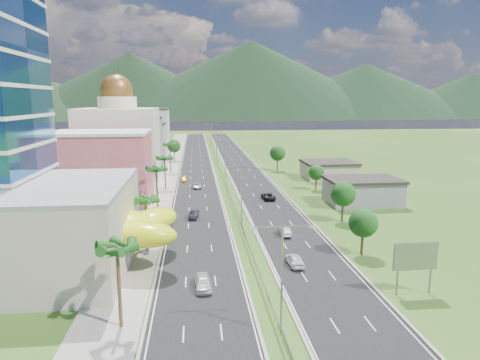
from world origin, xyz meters
name	(u,v)px	position (x,y,z in m)	size (l,w,h in m)	color
ground	(248,247)	(0.00, 0.00, 0.00)	(500.00, 500.00, 0.00)	#2D5119
road_left	(196,163)	(-7.50, 90.00, 0.02)	(11.00, 260.00, 0.04)	black
road_right	(238,162)	(7.50, 90.00, 0.02)	(11.00, 260.00, 0.04)	black
sidewalk_left	(170,163)	(-17.00, 90.00, 0.06)	(7.00, 260.00, 0.12)	gray
median_guardrail	(220,169)	(0.00, 71.99, 0.62)	(0.10, 216.06, 0.76)	gray
streetlight_median_a	(282,268)	(0.00, -25.00, 6.75)	(6.04, 0.25, 11.00)	gray
streetlight_median_b	(241,190)	(0.00, 10.00, 6.75)	(6.04, 0.25, 11.00)	gray
streetlight_median_c	(225,159)	(0.00, 50.00, 6.75)	(6.04, 0.25, 11.00)	gray
streetlight_median_d	(216,142)	(0.00, 95.00, 6.75)	(6.04, 0.25, 11.00)	gray
streetlight_median_e	(212,133)	(0.00, 140.00, 6.75)	(6.04, 0.25, 11.00)	gray
mall_podium	(10,231)	(-32.00, -6.00, 5.50)	(30.00, 24.00, 11.00)	#BBAC9A
lime_canopy	(108,227)	(-20.00, -4.00, 4.99)	(18.00, 15.00, 7.40)	yellow
pink_shophouse	(102,169)	(-28.00, 32.00, 7.50)	(20.00, 15.00, 15.00)	#C14F64
domed_building	(119,141)	(-28.00, 55.00, 11.35)	(20.00, 20.00, 28.70)	beige
midrise_grey	(136,144)	(-27.00, 80.00, 8.00)	(16.00, 15.00, 16.00)	gray
midrise_beige	(144,142)	(-27.00, 102.00, 6.50)	(16.00, 15.00, 13.00)	#BBAC9A
midrise_white	(150,131)	(-27.00, 125.00, 9.00)	(16.00, 15.00, 18.00)	silver
billboard	(415,258)	(17.00, -18.00, 4.42)	(5.20, 0.35, 6.20)	gray
shed_near	(362,192)	(28.00, 25.00, 2.50)	(15.00, 10.00, 5.00)	gray
shed_far	(329,171)	(30.00, 55.00, 2.20)	(14.00, 12.00, 4.40)	#BBAC9A
palm_tree_a	(117,250)	(-15.50, -22.00, 8.02)	(3.60, 3.60, 9.10)	#47301C
palm_tree_b	(145,202)	(-15.50, 2.00, 7.06)	(3.60, 3.60, 8.10)	#47301C
palm_tree_c	(156,171)	(-15.50, 22.00, 8.50)	(3.60, 3.60, 9.60)	#47301C
palm_tree_d	(165,159)	(-15.50, 45.00, 7.54)	(3.60, 3.60, 8.60)	#47301C
palm_tree_e	(170,146)	(-15.50, 70.00, 8.31)	(3.60, 3.60, 9.40)	#47301C
leafy_tree_lfar	(174,146)	(-15.50, 95.00, 5.58)	(4.90, 4.90, 8.05)	#47301C
leafy_tree_ra	(363,223)	(16.00, -5.00, 4.78)	(4.20, 4.20, 6.90)	#47301C
leafy_tree_rb	(343,194)	(19.00, 12.00, 5.18)	(4.55, 4.55, 7.47)	#47301C
leafy_tree_rc	(316,173)	(22.00, 40.00, 4.37)	(3.85, 3.85, 6.33)	#47301C
leafy_tree_rd	(277,153)	(18.00, 70.00, 5.58)	(4.90, 4.90, 8.05)	#47301C
mountain_ridge	(251,118)	(60.00, 450.00, 0.00)	(860.00, 140.00, 90.00)	black
car_white_near_left	(203,282)	(-7.23, -14.09, 0.84)	(1.88, 4.67, 1.59)	silver
car_dark_left	(194,215)	(-8.34, 16.99, 0.75)	(1.50, 4.31, 1.42)	black
car_silver_mid_left	(197,186)	(-7.64, 45.21, 0.69)	(2.16, 4.68, 1.30)	#AEB2B6
car_yellow_far_left	(184,179)	(-11.14, 54.68, 0.66)	(1.74, 4.28, 1.24)	yellow
car_white_near_right	(295,260)	(5.30, -8.08, 0.84)	(1.89, 4.70, 1.60)	silver
car_silver_right	(284,231)	(6.63, 4.91, 0.74)	(1.49, 4.28, 1.41)	#A7AAAF
car_dark_far_right	(268,196)	(8.33, 30.95, 0.79)	(2.50, 5.41, 1.50)	black
motorcycle	(172,223)	(-12.30, 12.43, 0.59)	(0.52, 1.72, 1.10)	black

